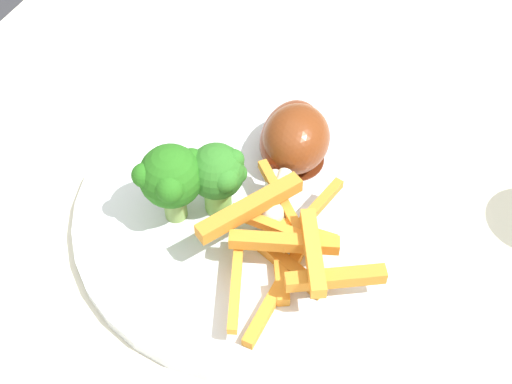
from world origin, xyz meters
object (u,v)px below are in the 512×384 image
object	(u,v)px
broccoli_floret_front	(172,177)
chicken_drumstick_far	(289,140)
dining_table	(279,381)
carrot_fries_pile	(285,245)
dinner_plate	(256,212)
chicken_drumstick_near	(295,143)
broccoli_floret_middle	(216,174)

from	to	relation	value
broccoli_floret_front	chicken_drumstick_far	size ratio (longest dim) A/B	0.56
dining_table	chicken_drumstick_far	distance (m)	0.21
carrot_fries_pile	dining_table	bearing A→B (deg)	-157.17
dining_table	chicken_drumstick_far	world-z (taller)	chicken_drumstick_far
dining_table	carrot_fries_pile	distance (m)	0.15
dinner_plate	chicken_drumstick_near	world-z (taller)	chicken_drumstick_near
chicken_drumstick_far	broccoli_floret_middle	bearing A→B (deg)	157.56
dinner_plate	broccoli_floret_front	distance (m)	0.08
carrot_fries_pile	chicken_drumstick_far	xyz separation A→B (m)	(0.10, 0.04, -0.00)
broccoli_floret_front	carrot_fries_pile	xyz separation A→B (m)	(-0.01, -0.10, -0.02)
dining_table	dinner_plate	bearing A→B (deg)	36.29
dinner_plate	broccoli_floret_middle	size ratio (longest dim) A/B	4.46
dining_table	chicken_drumstick_near	distance (m)	0.20
dinner_plate	chicken_drumstick_near	distance (m)	0.07
dinner_plate	chicken_drumstick_near	xyz separation A→B (m)	(0.06, -0.01, 0.03)
carrot_fries_pile	chicken_drumstick_far	bearing A→B (deg)	20.86
dining_table	dinner_plate	size ratio (longest dim) A/B	3.65
dinner_plate	chicken_drumstick_far	xyz separation A→B (m)	(0.06, -0.00, 0.03)
broccoli_floret_middle	chicken_drumstick_near	bearing A→B (deg)	-28.26
dining_table	broccoli_floret_middle	bearing A→B (deg)	52.14
dinner_plate	carrot_fries_pile	xyz separation A→B (m)	(-0.04, -0.04, 0.03)
dining_table	broccoli_floret_front	size ratio (longest dim) A/B	14.93
broccoli_floret_middle	carrot_fries_pile	size ratio (longest dim) A/B	0.43
broccoli_floret_front	carrot_fries_pile	bearing A→B (deg)	-93.74
dining_table	carrot_fries_pile	size ratio (longest dim) A/B	6.91
broccoli_floret_front	broccoli_floret_middle	xyz separation A→B (m)	(0.02, -0.03, -0.00)
broccoli_floret_middle	chicken_drumstick_near	distance (m)	0.08
carrot_fries_pile	chicken_drumstick_near	distance (m)	0.10
dining_table	broccoli_floret_middle	distance (m)	0.19
dinner_plate	chicken_drumstick_far	bearing A→B (deg)	-2.39
dining_table	broccoli_floret_middle	xyz separation A→B (m)	(0.07, 0.09, 0.16)
dining_table	chicken_drumstick_near	bearing A→B (deg)	19.62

